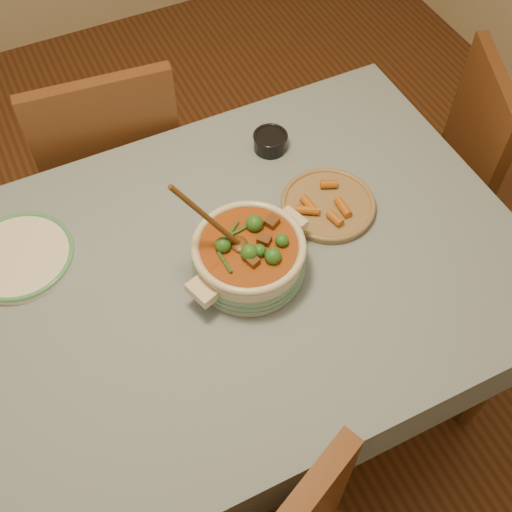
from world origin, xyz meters
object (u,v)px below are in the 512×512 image
(stew_casserole, at_px, (249,255))
(condiment_bowl, at_px, (270,141))
(fried_plate, at_px, (328,204))
(chair_far, at_px, (111,158))
(white_plate, at_px, (19,256))
(dining_table, at_px, (208,296))
(chair_right, at_px, (497,164))

(stew_casserole, distance_m, condiment_bowl, 0.45)
(fried_plate, bearing_deg, stew_casserole, -161.73)
(stew_casserole, xyz_separation_m, chair_far, (-0.16, 0.75, -0.29))
(stew_casserole, xyz_separation_m, white_plate, (-0.52, 0.29, -0.06))
(chair_far, bearing_deg, white_plate, 58.36)
(dining_table, distance_m, chair_far, 0.74)
(fried_plate, relative_size, chair_far, 0.33)
(chair_right, bearing_deg, chair_far, 86.68)
(stew_casserole, distance_m, chair_right, 1.09)
(dining_table, height_order, chair_right, chair_right)
(fried_plate, bearing_deg, condiment_bowl, 98.32)
(stew_casserole, relative_size, white_plate, 1.17)
(dining_table, xyz_separation_m, condiment_bowl, (0.35, 0.34, 0.12))
(stew_casserole, xyz_separation_m, fried_plate, (0.29, 0.09, -0.05))
(stew_casserole, relative_size, chair_right, 0.40)
(chair_far, height_order, chair_right, chair_far)
(chair_right, bearing_deg, white_plate, 108.28)
(fried_plate, xyz_separation_m, chair_right, (0.74, 0.08, -0.26))
(white_plate, xyz_separation_m, fried_plate, (0.81, -0.20, 0.00))
(stew_casserole, bearing_deg, chair_right, 9.89)
(stew_casserole, relative_size, chair_far, 0.38)
(stew_casserole, xyz_separation_m, condiment_bowl, (0.25, 0.37, -0.04))
(condiment_bowl, bearing_deg, fried_plate, -81.68)
(condiment_bowl, relative_size, chair_far, 0.12)
(condiment_bowl, relative_size, chair_right, 0.13)
(white_plate, bearing_deg, dining_table, -32.50)
(chair_far, bearing_deg, dining_table, 100.45)
(chair_right, bearing_deg, condiment_bowl, 98.75)
(condiment_bowl, bearing_deg, chair_far, 136.78)
(fried_plate, height_order, chair_far, chair_far)
(fried_plate, bearing_deg, chair_right, 6.51)
(condiment_bowl, height_order, chair_right, chair_right)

